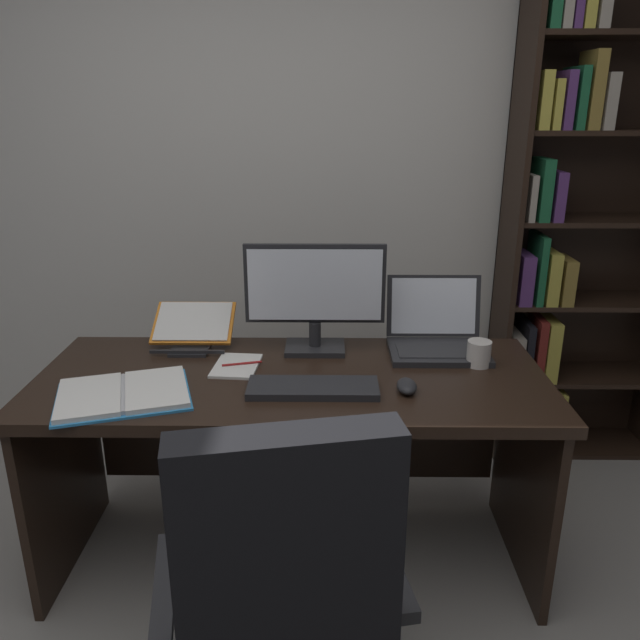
{
  "coord_description": "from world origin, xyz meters",
  "views": [
    {
      "loc": [
        0.19,
        -1.01,
        1.62
      ],
      "look_at": [
        0.17,
        0.88,
        0.97
      ],
      "focal_mm": 34.98,
      "sensor_mm": 36.0,
      "label": 1
    }
  ],
  "objects": [
    {
      "name": "wall_back",
      "position": [
        0.0,
        2.0,
        1.25
      ],
      "size": [
        5.1,
        0.12,
        2.51
      ],
      "primitive_type": "cube",
      "color": "beige",
      "rests_on": "ground"
    },
    {
      "name": "desk",
      "position": [
        0.08,
        1.01,
        0.55
      ],
      "size": [
        1.73,
        0.71,
        0.75
      ],
      "color": "black",
      "rests_on": "ground"
    },
    {
      "name": "bookshelf",
      "position": [
        1.31,
        1.77,
        1.12
      ],
      "size": [
        0.79,
        0.3,
        2.27
      ],
      "color": "black",
      "rests_on": "ground"
    },
    {
      "name": "office_chair",
      "position": [
        0.1,
        0.17,
        0.43
      ],
      "size": [
        0.67,
        0.6,
        1.02
      ],
      "rotation": [
        0.0,
        0.0,
        0.19
      ],
      "color": "#232326",
      "rests_on": "ground"
    },
    {
      "name": "monitor",
      "position": [
        0.15,
        1.17,
        0.96
      ],
      "size": [
        0.51,
        0.16,
        0.4
      ],
      "color": "#232326",
      "rests_on": "desk"
    },
    {
      "name": "laptop",
      "position": [
        0.61,
        1.17,
        0.81
      ],
      "size": [
        0.36,
        0.31,
        0.26
      ],
      "color": "#232326",
      "rests_on": "desk"
    },
    {
      "name": "keyboard",
      "position": [
        0.15,
        0.81,
        0.76
      ],
      "size": [
        0.42,
        0.15,
        0.02
      ],
      "primitive_type": "cube",
      "color": "#232326",
      "rests_on": "desk"
    },
    {
      "name": "computer_mouse",
      "position": [
        0.45,
        0.81,
        0.77
      ],
      "size": [
        0.06,
        0.1,
        0.04
      ],
      "primitive_type": "ellipsoid",
      "color": "#232326",
      "rests_on": "desk"
    },
    {
      "name": "reading_stand_with_book",
      "position": [
        -0.31,
        1.22,
        0.82
      ],
      "size": [
        0.3,
        0.25,
        0.14
      ],
      "color": "#232326",
      "rests_on": "desk"
    },
    {
      "name": "open_binder",
      "position": [
        -0.44,
        0.76,
        0.76
      ],
      "size": [
        0.48,
        0.42,
        0.02
      ],
      "rotation": [
        0.0,
        0.0,
        0.3
      ],
      "color": "#2D84C6",
      "rests_on": "desk"
    },
    {
      "name": "notepad",
      "position": [
        -0.12,
        1.0,
        0.76
      ],
      "size": [
        0.17,
        0.22,
        0.01
      ],
      "primitive_type": "cube",
      "rotation": [
        0.0,
        0.0,
        -0.08
      ],
      "color": "silver",
      "rests_on": "desk"
    },
    {
      "name": "pen",
      "position": [
        -0.1,
        1.0,
        0.77
      ],
      "size": [
        0.14,
        0.04,
        0.01
      ],
      "primitive_type": "cylinder",
      "rotation": [
        0.0,
        1.57,
        0.25
      ],
      "color": "maroon",
      "rests_on": "notepad"
    },
    {
      "name": "coffee_mug",
      "position": [
        0.73,
        1.02,
        0.8
      ],
      "size": [
        0.08,
        0.08,
        0.09
      ],
      "primitive_type": "cylinder",
      "color": "silver",
      "rests_on": "desk"
    }
  ]
}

